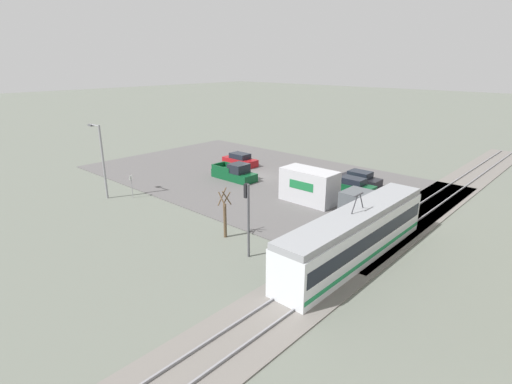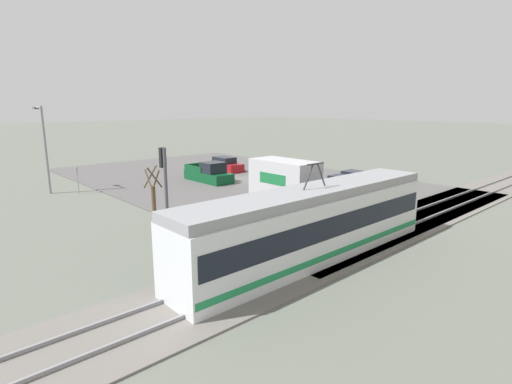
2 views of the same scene
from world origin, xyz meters
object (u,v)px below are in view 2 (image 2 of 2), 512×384
sedan_car_1 (344,187)px  street_lamp_near_crossing (44,143)px  light_rail_tram (313,224)px  pickup_truck (209,174)px  traffic_light_pole (165,185)px  box_truck (297,185)px  sedan_car_2 (224,165)px  no_parking_sign (77,177)px  street_tree (154,202)px  sedan_car_0 (357,181)px

sedan_car_1 → street_lamp_near_crossing: size_ratio=0.64×
light_rail_tram → pickup_truck: light_rail_tram is taller
traffic_light_pole → light_rail_tram: bearing=129.8°
box_truck → sedan_car_1: box_truck is taller
pickup_truck → sedan_car_2: pickup_truck is taller
light_rail_tram → no_parking_sign: bearing=-81.6°
light_rail_tram → sedan_car_1: 14.52m
sedan_car_1 → light_rail_tram: bearing=30.0°
sedan_car_2 → street_tree: (16.07, 14.31, 1.02)m
light_rail_tram → traffic_light_pole: size_ratio=2.92×
sedan_car_0 → no_parking_sign: bearing=142.4°
sedan_car_2 → box_truck: bearing=70.6°
traffic_light_pole → no_parking_sign: bearing=-94.4°
sedan_car_0 → sedan_car_2: bearing=99.5°
light_rail_tram → sedan_car_0: (-15.19, -7.86, -1.01)m
traffic_light_pole → no_parking_sign: (-1.28, -16.60, -1.96)m
box_truck → no_parking_sign: (10.39, -14.54, -0.13)m
sedan_car_1 → sedan_car_2: bearing=-90.3°
pickup_truck → street_lamp_near_crossing: 13.97m
sedan_car_1 → sedan_car_0: bearing=-166.7°
light_rail_tram → street_tree: light_rail_tram is taller
pickup_truck → street_lamp_near_crossing: (12.64, -4.91, 3.35)m
light_rail_tram → sedan_car_1: size_ratio=3.31×
pickup_truck → sedan_car_0: pickup_truck is taller
traffic_light_pole → no_parking_sign: traffic_light_pole is taller
box_truck → sedan_car_0: 8.11m
no_parking_sign → pickup_truck: bearing=164.9°
light_rail_tram → box_truck: size_ratio=1.68×
sedan_car_0 → traffic_light_pole: size_ratio=0.85×
sedan_car_1 → street_lamp_near_crossing: 24.49m
sedan_car_1 → pickup_truck: bearing=-67.7°
traffic_light_pole → street_tree: (-1.11, -3.39, -1.61)m
box_truck → sedan_car_1: (-5.42, 0.27, -0.82)m
sedan_car_0 → sedan_car_2: 15.51m
pickup_truck → street_lamp_near_crossing: size_ratio=0.75×
pickup_truck → sedan_car_1: pickup_truck is taller
sedan_car_0 → traffic_light_pole: (19.74, 2.41, 2.64)m
light_rail_tram → sedan_car_0: size_ratio=3.41×
no_parking_sign → sedan_car_2: bearing=-176.0°
sedan_car_0 → street_lamp_near_crossing: 26.05m
light_rail_tram → box_truck: 10.36m
street_lamp_near_crossing → no_parking_sign: 3.78m
street_tree → street_lamp_near_crossing: (1.52, -15.16, 2.42)m
sedan_car_2 → sedan_car_0: bearing=99.5°
pickup_truck → light_rail_tram: bearing=68.1°
box_truck → pickup_truck: box_truck is taller
light_rail_tram → traffic_light_pole: 7.28m
street_lamp_near_crossing → light_rail_tram: bearing=101.7°
street_lamp_near_crossing → street_tree: bearing=95.7°
box_truck → sedan_car_0: (-8.06, -0.35, -0.81)m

